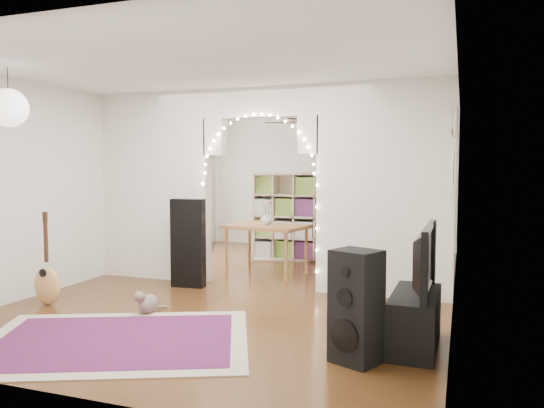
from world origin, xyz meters
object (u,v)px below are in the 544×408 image
(acoustic_guitar, at_px, (47,271))
(media_console, at_px, (415,320))
(bookcase, at_px, (296,217))
(floor_speaker, at_px, (356,307))
(dining_table, at_px, (266,230))
(dining_chair_left, at_px, (332,249))
(dining_chair_right, at_px, (294,240))

(acoustic_guitar, relative_size, media_console, 0.94)
(acoustic_guitar, relative_size, bookcase, 0.61)
(floor_speaker, xyz_separation_m, dining_table, (-1.99, 3.20, 0.21))
(media_console, distance_m, dining_chair_left, 4.20)
(acoustic_guitar, height_order, dining_chair_right, acoustic_guitar)
(bookcase, distance_m, dining_chair_right, 1.04)
(bookcase, height_order, dining_table, bookcase)
(media_console, bearing_deg, floor_speaker, -127.71)
(acoustic_guitar, distance_m, bookcase, 4.34)
(media_console, bearing_deg, acoustic_guitar, 179.85)
(acoustic_guitar, distance_m, floor_speaker, 3.85)
(media_console, xyz_separation_m, dining_chair_left, (-1.68, 3.85, -0.01))
(dining_table, relative_size, dining_chair_right, 2.60)
(floor_speaker, distance_m, dining_chair_left, 4.58)
(media_console, xyz_separation_m, bookcase, (-2.35, 3.97, 0.52))
(bookcase, distance_m, dining_table, 1.32)
(acoustic_guitar, xyz_separation_m, floor_speaker, (3.80, -0.61, 0.06))
(acoustic_guitar, distance_m, dining_table, 3.17)
(media_console, bearing_deg, dining_table, 133.09)
(acoustic_guitar, bearing_deg, dining_table, 58.54)
(dining_chair_left, xyz_separation_m, dining_chair_right, (-0.97, 0.95, -0.01))
(dining_chair_right, bearing_deg, dining_table, -80.91)
(acoustic_guitar, relative_size, floor_speaker, 0.99)
(acoustic_guitar, xyz_separation_m, dining_chair_right, (1.58, 4.74, -0.18))
(dining_chair_right, bearing_deg, acoustic_guitar, -105.45)
(dining_chair_left, bearing_deg, media_console, -68.84)
(media_console, relative_size, bookcase, 0.65)
(acoustic_guitar, xyz_separation_m, dining_chair_left, (2.56, 3.79, -0.17))
(floor_speaker, height_order, media_console, floor_speaker)
(floor_speaker, bearing_deg, dining_chair_left, 129.74)
(media_console, relative_size, dining_table, 0.75)
(acoustic_guitar, height_order, bookcase, bookcase)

